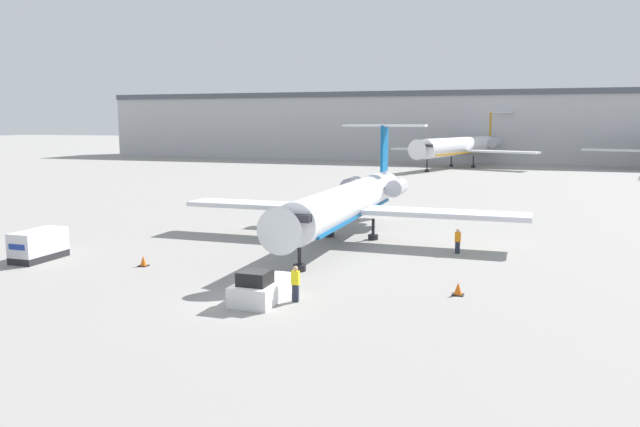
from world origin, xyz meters
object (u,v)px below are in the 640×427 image
(pushback_tug, at_px, (262,288))
(airplane_main, at_px, (348,201))
(luggage_cart, at_px, (39,245))
(worker_near_tug, at_px, (295,283))
(worker_by_wing, at_px, (458,241))
(traffic_cone_left, at_px, (143,261))
(airplane_parked_far_left, at_px, (460,146))
(traffic_cone_right, at_px, (458,289))

(pushback_tug, bearing_deg, airplane_main, 91.09)
(luggage_cart, bearing_deg, worker_near_tug, -10.37)
(worker_by_wing, xyz_separation_m, traffic_cone_left, (-18.52, -10.25, -0.60))
(airplane_main, bearing_deg, airplane_parked_far_left, 90.03)
(traffic_cone_left, relative_size, airplane_parked_far_left, 0.02)
(traffic_cone_left, xyz_separation_m, airplane_parked_far_left, (9.88, 92.56, 3.80))
(worker_near_tug, bearing_deg, traffic_cone_left, 160.36)
(luggage_cart, relative_size, traffic_cone_right, 5.36)
(worker_by_wing, bearing_deg, pushback_tug, -119.26)
(airplane_main, bearing_deg, worker_by_wing, -15.46)
(worker_by_wing, distance_m, airplane_parked_far_left, 82.82)
(worker_by_wing, height_order, airplane_parked_far_left, airplane_parked_far_left)
(airplane_main, distance_m, worker_near_tug, 17.16)
(luggage_cart, bearing_deg, traffic_cone_right, 0.66)
(airplane_main, xyz_separation_m, worker_near_tug, (2.07, -16.91, -2.03))
(traffic_cone_left, distance_m, traffic_cone_right, 19.73)
(worker_near_tug, xyz_separation_m, airplane_parked_far_left, (-2.11, 96.84, 3.12))
(worker_near_tug, bearing_deg, luggage_cart, 169.63)
(worker_by_wing, relative_size, traffic_cone_left, 2.62)
(airplane_main, xyz_separation_m, worker_by_wing, (8.60, -2.38, -2.10))
(traffic_cone_left, relative_size, traffic_cone_right, 0.96)
(traffic_cone_left, xyz_separation_m, traffic_cone_right, (19.73, -0.38, 0.01))
(worker_near_tug, relative_size, traffic_cone_right, 2.68)
(luggage_cart, xyz_separation_m, airplane_parked_far_left, (17.45, 93.26, 3.11))
(worker_near_tug, xyz_separation_m, traffic_cone_left, (-11.99, 4.28, -0.68))
(worker_near_tug, distance_m, worker_by_wing, 15.93)
(pushback_tug, height_order, airplane_parked_far_left, airplane_parked_far_left)
(worker_near_tug, height_order, worker_by_wing, worker_near_tug)
(airplane_main, height_order, worker_near_tug, airplane_main)
(luggage_cart, distance_m, worker_near_tug, 19.89)
(worker_near_tug, distance_m, traffic_cone_right, 8.69)
(luggage_cart, height_order, airplane_parked_far_left, airplane_parked_far_left)
(airplane_main, height_order, pushback_tug, airplane_main)
(traffic_cone_left, bearing_deg, pushback_tug, -23.81)
(airplane_main, relative_size, luggage_cart, 7.20)
(worker_near_tug, relative_size, worker_by_wing, 1.07)
(airplane_parked_far_left, bearing_deg, pushback_tug, -89.78)
(pushback_tug, bearing_deg, worker_near_tug, 7.83)
(traffic_cone_right, bearing_deg, worker_near_tug, -153.27)
(worker_near_tug, bearing_deg, traffic_cone_right, 26.73)
(pushback_tug, xyz_separation_m, traffic_cone_left, (-10.24, 4.52, -0.32))
(airplane_parked_far_left, bearing_deg, traffic_cone_left, -96.09)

